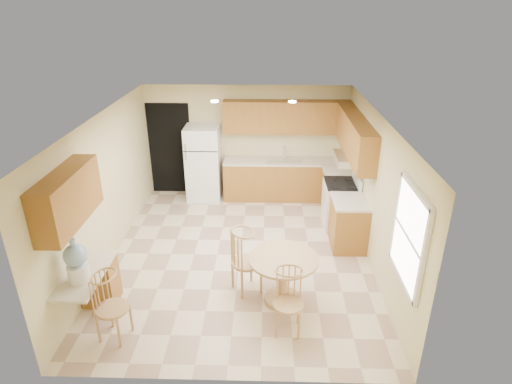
{
  "coord_description": "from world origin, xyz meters",
  "views": [
    {
      "loc": [
        0.46,
        -6.47,
        4.17
      ],
      "look_at": [
        0.27,
        0.3,
        1.1
      ],
      "focal_mm": 30.0,
      "sensor_mm": 36.0,
      "label": 1
    }
  ],
  "objects_px": {
    "stove": "(340,204)",
    "dining_table": "(283,273)",
    "chair_table_a": "(246,258)",
    "water_crock": "(77,262)",
    "refrigerator": "(204,163)",
    "chair_table_b": "(289,301)",
    "chair_desk": "(109,305)"
  },
  "relations": [
    {
      "from": "stove",
      "to": "water_crock",
      "type": "distance_m",
      "value": 5.0
    },
    {
      "from": "chair_table_a",
      "to": "chair_table_b",
      "type": "height_order",
      "value": "chair_table_a"
    },
    {
      "from": "chair_table_a",
      "to": "chair_table_b",
      "type": "distance_m",
      "value": 1.08
    },
    {
      "from": "chair_desk",
      "to": "dining_table",
      "type": "bearing_deg",
      "value": 125.77
    },
    {
      "from": "chair_table_a",
      "to": "water_crock",
      "type": "bearing_deg",
      "value": -100.05
    },
    {
      "from": "chair_desk",
      "to": "chair_table_b",
      "type": "bearing_deg",
      "value": 108.06
    },
    {
      "from": "refrigerator",
      "to": "stove",
      "type": "height_order",
      "value": "refrigerator"
    },
    {
      "from": "chair_table_a",
      "to": "chair_desk",
      "type": "height_order",
      "value": "chair_table_a"
    },
    {
      "from": "dining_table",
      "to": "chair_table_a",
      "type": "height_order",
      "value": "chair_table_a"
    },
    {
      "from": "water_crock",
      "to": "refrigerator",
      "type": "bearing_deg",
      "value": 76.17
    },
    {
      "from": "dining_table",
      "to": "water_crock",
      "type": "height_order",
      "value": "water_crock"
    },
    {
      "from": "chair_table_a",
      "to": "water_crock",
      "type": "xyz_separation_m",
      "value": [
        -2.16,
        -0.78,
        0.41
      ]
    },
    {
      "from": "chair_table_b",
      "to": "chair_desk",
      "type": "xyz_separation_m",
      "value": [
        -2.31,
        -0.17,
        0.01
      ]
    },
    {
      "from": "refrigerator",
      "to": "water_crock",
      "type": "distance_m",
      "value": 4.4
    },
    {
      "from": "refrigerator",
      "to": "stove",
      "type": "distance_m",
      "value": 3.14
    },
    {
      "from": "stove",
      "to": "dining_table",
      "type": "height_order",
      "value": "stove"
    },
    {
      "from": "chair_table_a",
      "to": "dining_table",
      "type": "bearing_deg",
      "value": 44.81
    },
    {
      "from": "chair_table_a",
      "to": "chair_desk",
      "type": "relative_size",
      "value": 1.08
    },
    {
      "from": "chair_table_b",
      "to": "refrigerator",
      "type": "bearing_deg",
      "value": -66.29
    },
    {
      "from": "chair_table_b",
      "to": "chair_table_a",
      "type": "bearing_deg",
      "value": -53.73
    },
    {
      "from": "dining_table",
      "to": "chair_table_a",
      "type": "xyz_separation_m",
      "value": [
        -0.55,
        0.15,
        0.14
      ]
    },
    {
      "from": "chair_desk",
      "to": "water_crock",
      "type": "bearing_deg",
      "value": -107.78
    },
    {
      "from": "refrigerator",
      "to": "dining_table",
      "type": "xyz_separation_m",
      "value": [
        1.66,
        -3.63,
        -0.34
      ]
    },
    {
      "from": "chair_table_a",
      "to": "chair_table_b",
      "type": "xyz_separation_m",
      "value": [
        0.6,
        -0.89,
        -0.06
      ]
    },
    {
      "from": "refrigerator",
      "to": "chair_table_b",
      "type": "height_order",
      "value": "refrigerator"
    },
    {
      "from": "stove",
      "to": "chair_table_b",
      "type": "bearing_deg",
      "value": -110.22
    },
    {
      "from": "refrigerator",
      "to": "water_crock",
      "type": "bearing_deg",
      "value": -103.83
    },
    {
      "from": "refrigerator",
      "to": "chair_table_a",
      "type": "xyz_separation_m",
      "value": [
        1.11,
        -3.48,
        -0.2
      ]
    },
    {
      "from": "refrigerator",
      "to": "dining_table",
      "type": "bearing_deg",
      "value": -65.38
    },
    {
      "from": "stove",
      "to": "chair_table_a",
      "type": "xyz_separation_m",
      "value": [
        -1.76,
        -2.26,
        0.17
      ]
    },
    {
      "from": "chair_table_a",
      "to": "chair_desk",
      "type": "distance_m",
      "value": 2.02
    },
    {
      "from": "dining_table",
      "to": "water_crock",
      "type": "bearing_deg",
      "value": -166.85
    }
  ]
}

